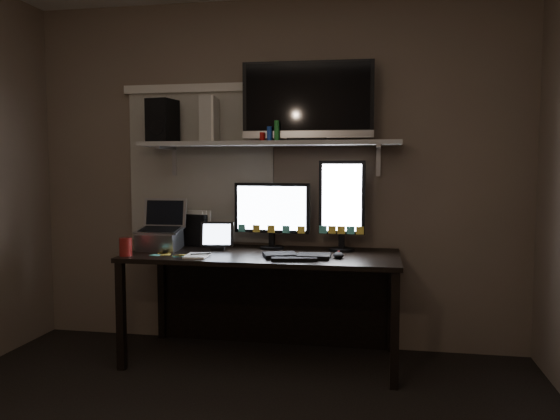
% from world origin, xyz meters
% --- Properties ---
extents(back_wall, '(3.60, 0.00, 3.60)m').
position_xyz_m(back_wall, '(0.00, 1.80, 1.25)').
color(back_wall, '#6C5B4D').
rests_on(back_wall, floor).
extents(window_blinds, '(1.10, 0.02, 1.10)m').
position_xyz_m(window_blinds, '(-0.55, 1.79, 1.30)').
color(window_blinds, beige).
rests_on(window_blinds, back_wall).
extents(desk, '(1.80, 0.75, 0.73)m').
position_xyz_m(desk, '(0.00, 1.55, 0.55)').
color(desk, black).
rests_on(desk, floor).
extents(wall_shelf, '(1.80, 0.35, 0.03)m').
position_xyz_m(wall_shelf, '(0.00, 1.62, 1.46)').
color(wall_shelf, '#B4B4AF').
rests_on(wall_shelf, back_wall).
extents(monitor_landscape, '(0.54, 0.10, 0.47)m').
position_xyz_m(monitor_landscape, '(0.02, 1.63, 0.97)').
color(monitor_landscape, black).
rests_on(monitor_landscape, desk).
extents(monitor_portrait, '(0.32, 0.08, 0.63)m').
position_xyz_m(monitor_portrait, '(0.51, 1.62, 1.04)').
color(monitor_portrait, black).
rests_on(monitor_portrait, desk).
extents(keyboard, '(0.46, 0.25, 0.03)m').
position_xyz_m(keyboard, '(0.25, 1.28, 0.74)').
color(keyboard, black).
rests_on(keyboard, desk).
extents(mouse, '(0.08, 0.12, 0.04)m').
position_xyz_m(mouse, '(0.51, 1.32, 0.75)').
color(mouse, black).
rests_on(mouse, desk).
extents(notepad, '(0.15, 0.21, 0.01)m').
position_xyz_m(notepad, '(-0.39, 1.22, 0.74)').
color(notepad, white).
rests_on(notepad, desk).
extents(tablet, '(0.24, 0.13, 0.20)m').
position_xyz_m(tablet, '(-0.34, 1.50, 0.83)').
color(tablet, black).
rests_on(tablet, desk).
extents(file_sorter, '(0.21, 0.14, 0.25)m').
position_xyz_m(file_sorter, '(-0.55, 1.67, 0.85)').
color(file_sorter, black).
rests_on(file_sorter, desk).
extents(laptop, '(0.31, 0.26, 0.35)m').
position_xyz_m(laptop, '(-0.73, 1.43, 0.90)').
color(laptop, '#A3A4A8').
rests_on(laptop, desk).
extents(cup, '(0.10, 0.10, 0.12)m').
position_xyz_m(cup, '(-0.85, 1.16, 0.79)').
color(cup, maroon).
rests_on(cup, desk).
extents(sticky_notes, '(0.28, 0.21, 0.00)m').
position_xyz_m(sticky_notes, '(-0.56, 1.28, 0.73)').
color(sticky_notes, yellow).
rests_on(sticky_notes, desk).
extents(tv, '(0.90, 0.19, 0.53)m').
position_xyz_m(tv, '(0.27, 1.62, 1.75)').
color(tv, black).
rests_on(tv, wall_shelf).
extents(game_console, '(0.11, 0.27, 0.31)m').
position_xyz_m(game_console, '(-0.41, 1.62, 1.64)').
color(game_console, silver).
rests_on(game_console, wall_shelf).
extents(speaker, '(0.20, 0.23, 0.31)m').
position_xyz_m(speaker, '(-0.78, 1.62, 1.63)').
color(speaker, black).
rests_on(speaker, wall_shelf).
extents(bottles, '(0.21, 0.09, 0.13)m').
position_xyz_m(bottles, '(0.02, 1.54, 1.55)').
color(bottles, '#A50F0C').
rests_on(bottles, wall_shelf).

